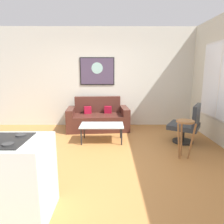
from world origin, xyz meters
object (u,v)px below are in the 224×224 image
(armchair, at_px, (188,125))
(wall_painting, at_px, (97,71))
(coffee_table, at_px, (102,126))
(bar_stool, at_px, (185,130))
(couch, at_px, (98,119))

(armchair, bearing_deg, wall_painting, 143.71)
(coffee_table, height_order, bar_stool, bar_stool)
(couch, distance_m, coffee_table, 1.03)
(coffee_table, bearing_deg, armchair, -3.00)
(bar_stool, relative_size, wall_painting, 0.73)
(armchair, distance_m, wall_painting, 2.85)
(armchair, height_order, bar_stool, armchair)
(wall_painting, bearing_deg, couch, -85.44)
(coffee_table, relative_size, wall_painting, 1.00)
(couch, height_order, bar_stool, couch)
(coffee_table, bearing_deg, couch, 98.52)
(couch, bearing_deg, coffee_table, -81.48)
(coffee_table, distance_m, armchair, 1.92)
(wall_painting, bearing_deg, bar_stool, -53.42)
(couch, distance_m, armchair, 2.35)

